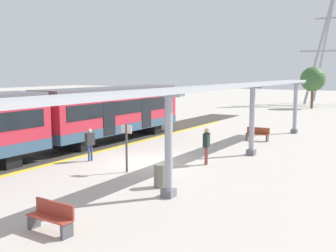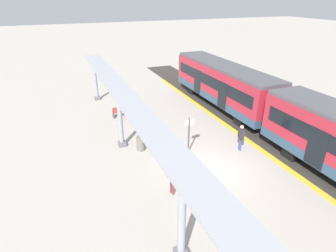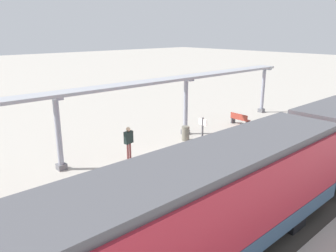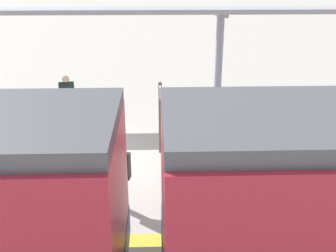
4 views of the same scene
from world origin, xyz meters
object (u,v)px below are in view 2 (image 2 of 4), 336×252
Objects in this scene: canopy_pillar_nearest at (95,79)px; trash_bin at (141,143)px; bench_mid_platform at (122,111)px; passenger_waiting_near_edge at (241,135)px; train_near_carriage at (223,85)px; canopy_pillar_second at (120,118)px; canopy_pillar_third at (182,216)px; platform_info_sign at (189,132)px; passenger_by_the_benches at (172,174)px.

canopy_pillar_nearest reaches higher than trash_bin.
bench_mid_platform is 0.92× the size of passenger_waiting_near_edge.
passenger_waiting_near_edge is at bearing 66.43° from train_near_carriage.
canopy_pillar_third is at bearing 90.00° from canopy_pillar_second.
canopy_pillar_nearest is at bearing -90.00° from canopy_pillar_second.
platform_info_sign is (-3.48, 11.35, -0.56)m from canopy_pillar_nearest.
canopy_pillar_third is at bearing 52.87° from train_near_carriage.
canopy_pillar_nearest is 4.10× the size of trash_bin.
canopy_pillar_second is 4.16m from platform_info_sign.
canopy_pillar_second reaches higher than passenger_waiting_near_edge.
passenger_by_the_benches is (0.06, 9.91, 0.67)m from bench_mid_platform.
bench_mid_platform is (-1.14, -13.27, -1.44)m from canopy_pillar_third.
canopy_pillar_second is 2.09× the size of passenger_by_the_benches.
trash_bin is at bearing -22.13° from passenger_waiting_near_edge.
canopy_pillar_third reaches higher than bench_mid_platform.
platform_info_sign reaches higher than trash_bin.
train_near_carriage is 7.91× the size of bench_mid_platform.
passenger_by_the_benches is at bearing 22.62° from passenger_waiting_near_edge.
canopy_pillar_third is at bearing 62.06° from platform_info_sign.
passenger_by_the_benches is at bearing 47.47° from train_near_carriage.
passenger_waiting_near_edge is at bearing 124.74° from bench_mid_platform.
canopy_pillar_third is at bearing 90.00° from canopy_pillar_nearest.
canopy_pillar_second is (0.00, 9.14, 0.00)m from canopy_pillar_nearest.
platform_info_sign is 3.14m from passenger_waiting_near_edge.
canopy_pillar_nearest is 2.26× the size of passenger_waiting_near_edge.
canopy_pillar_nearest is (9.47, -5.41, 0.06)m from train_near_carriage.
train_near_carriage is 8.48m from bench_mid_platform.
platform_info_sign is (-3.48, -6.56, -0.56)m from canopy_pillar_third.
canopy_pillar_second is 1.00× the size of canopy_pillar_third.
canopy_pillar_third is 2.26× the size of passenger_waiting_near_edge.
trash_bin is at bearing 28.60° from train_near_carriage.
canopy_pillar_nearest is 14.61m from passenger_by_the_benches.
train_near_carriage is 10.18m from canopy_pillar_second.
passenger_waiting_near_edge is at bearing 162.16° from platform_info_sign.
canopy_pillar_third is (0.00, 17.91, 0.00)m from canopy_pillar_nearest.
passenger_by_the_benches reaches higher than bench_mid_platform.
canopy_pillar_second is 8.77m from canopy_pillar_third.
canopy_pillar_third is (9.47, 12.50, 0.06)m from train_near_carriage.
platform_info_sign reaches higher than passenger_by_the_benches.
bench_mid_platform is 9.35m from passenger_waiting_near_edge.
bench_mid_platform is at bearing -90.32° from passenger_by_the_benches.
canopy_pillar_second and canopy_pillar_third have the same top height.
platform_info_sign is at bearing 44.79° from train_near_carriage.
canopy_pillar_second reaches higher than platform_info_sign.
trash_bin is at bearing -88.05° from passenger_by_the_benches.
canopy_pillar_third reaches higher than trash_bin.
train_near_carriage reaches higher than platform_info_sign.
canopy_pillar_second is 4.10× the size of trash_bin.
passenger_waiting_near_edge is at bearing 157.87° from trash_bin.
trash_bin is at bearing 95.28° from canopy_pillar_nearest.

